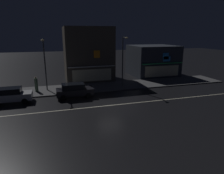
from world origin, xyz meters
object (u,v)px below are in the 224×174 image
Objects in this scene: traffic_cone at (90,92)px; streetlamp_east at (123,58)px; streetlamp_mid at (45,60)px; parked_car_trailing at (75,90)px; parked_car_near_kerb at (10,95)px; pedestrian_on_sidewalk at (36,85)px.

streetlamp_east is at bearing 21.36° from traffic_cone.
traffic_cone is (5.17, -2.96, -3.80)m from streetlamp_mid.
parked_car_trailing is (3.20, -3.58, -3.20)m from streetlamp_mid.
traffic_cone is (8.86, 0.60, -0.59)m from parked_car_near_kerb.
streetlamp_mid is at bearing -48.17° from parked_car_trailing.
parked_car_trailing is 7.82× the size of traffic_cone.
streetlamp_east reaches higher than streetlamp_mid.
streetlamp_east is (10.14, -1.01, 0.12)m from streetlamp_mid.
parked_car_near_kerb reaches higher than traffic_cone.
streetlamp_mid is 3.29m from pedestrian_on_sidewalk.
traffic_cone is at bearing -162.49° from parked_car_trailing.
streetlamp_east is 12.43× the size of traffic_cone.
streetlamp_mid is 3.39× the size of pedestrian_on_sidewalk.
parked_car_near_kerb is at bearing -136.01° from streetlamp_mid.
streetlamp_mid is 7.06m from traffic_cone.
parked_car_near_kerb is (-3.69, -3.56, -3.20)m from streetlamp_mid.
streetlamp_east is at bearing -5.71° from streetlamp_mid.
streetlamp_east is 8.11m from parked_car_trailing.
parked_car_trailing is (-6.94, -2.57, -3.32)m from streetlamp_east.
streetlamp_east is at bearing -169.56° from parked_car_near_kerb.
pedestrian_on_sidewalk reaches higher than parked_car_trailing.
parked_car_near_kerb is 8.90m from traffic_cone.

